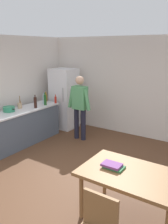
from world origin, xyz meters
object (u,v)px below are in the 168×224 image
at_px(bottle_wine_dark, 35,102).
at_px(utensil_jar, 20,105).
at_px(person, 80,104).
at_px(bottle_water_clear, 44,99).
at_px(refrigerator, 64,99).
at_px(bottle_oil_amber, 46,97).
at_px(dining_table, 131,178).
at_px(book_stack, 113,166).
at_px(bottle_sauce_red, 55,100).
at_px(bottle_wine_green, 45,100).
at_px(cooking_pot, 9,109).

bearing_deg(bottle_wine_dark, utensil_jar, -140.33).
relative_size(person, bottle_water_clear, 5.67).
distance_m(refrigerator, bottle_oil_amber, 0.62).
bearing_deg(person, dining_table, -42.41).
xyz_separation_m(refrigerator, bottle_oil_amber, (-0.21, -0.57, 0.12)).
bearing_deg(bottle_water_clear, refrigerator, 86.07).
bearing_deg(book_stack, bottle_water_clear, 148.44).
xyz_separation_m(bottle_water_clear, bottle_sauce_red, (0.21, 0.24, -0.03)).
distance_m(person, bottle_water_clear, 1.05).
distance_m(refrigerator, bottle_sauce_red, 0.62).
bearing_deg(dining_table, utensil_jar, 161.69).
bearing_deg(bottle_oil_amber, bottle_wine_green, -50.45).
xyz_separation_m(person, bottle_sauce_red, (-0.79, -0.04, 0.02)).
xyz_separation_m(dining_table, bottle_wine_green, (-3.22, 1.78, 0.37)).
distance_m(utensil_jar, book_stack, 3.47).
relative_size(utensil_jar, bottle_wine_green, 0.94).
distance_m(person, dining_table, 3.20).
bearing_deg(bottle_oil_amber, bottle_sauce_red, -3.44).
bearing_deg(utensil_jar, bottle_wine_green, 63.71).
relative_size(person, bottle_wine_green, 5.00).
height_order(refrigerator, book_stack, refrigerator).
xyz_separation_m(utensil_jar, bottle_wine_green, (0.30, 0.61, 0.07)).
height_order(bottle_wine_dark, bottle_sauce_red, bottle_wine_dark).
bearing_deg(bottle_oil_amber, bottle_wine_dark, -68.02).
xyz_separation_m(utensil_jar, bottle_sauce_red, (0.38, 0.94, 0.02)).
height_order(utensil_jar, bottle_oil_amber, utensil_jar).
relative_size(bottle_wine_green, book_stack, 1.10).
bearing_deg(bottle_oil_amber, book_stack, -33.67).
xyz_separation_m(person, cooking_pot, (-1.16, -1.34, -0.02)).
bearing_deg(bottle_water_clear, person, 15.44).
xyz_separation_m(bottle_sauce_red, book_stack, (2.87, -2.13, -0.21)).
height_order(refrigerator, bottle_sauce_red, refrigerator).
relative_size(refrigerator, cooking_pot, 4.50).
bearing_deg(bottle_water_clear, bottle_sauce_red, 48.72).
relative_size(person, bottle_wine_dark, 5.00).
distance_m(refrigerator, bottle_wine_green, 0.93).
bearing_deg(utensil_jar, bottle_wine_dark, 39.67).
bearing_deg(cooking_pot, bottle_wine_green, 73.69).
relative_size(refrigerator, bottle_wine_green, 5.29).
relative_size(dining_table, bottle_wine_green, 4.12).
xyz_separation_m(refrigerator, bottle_water_clear, (-0.06, -0.83, 0.13)).
bearing_deg(dining_table, refrigerator, 140.71).
bearing_deg(cooking_pot, bottle_oil_amber, 90.21).
bearing_deg(dining_table, person, 137.59).
height_order(person, bottle_water_clear, person).
xyz_separation_m(bottle_wine_green, bottle_sauce_red, (0.08, 0.33, -0.05)).
relative_size(cooking_pot, bottle_sauce_red, 1.67).
bearing_deg(bottle_wine_green, bottle_sauce_red, 76.28).
bearing_deg(bottle_oil_amber, dining_table, -31.26).
relative_size(bottle_water_clear, bottle_wine_green, 0.88).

